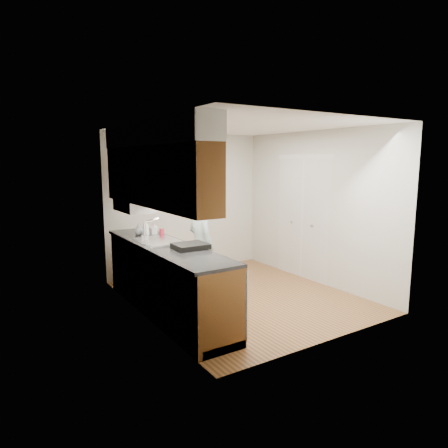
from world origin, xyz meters
The scene contains 15 objects.
floor centered at (0.00, 0.00, 0.00)m, with size 3.50×3.50×0.00m, color #9F683C.
ceiling centered at (0.00, 0.00, 2.50)m, with size 3.50×3.50×0.00m, color white.
wall_left centered at (-1.50, 0.00, 1.25)m, with size 0.02×3.50×2.50m, color beige.
wall_right centered at (1.50, 0.00, 1.25)m, with size 0.02×3.50×2.50m, color beige.
wall_back centered at (0.00, 1.75, 1.25)m, with size 3.00×0.02×2.50m, color beige.
counter centered at (-1.20, 0.00, 0.49)m, with size 0.64×2.80×1.30m.
upper_cabinets centered at (-1.33, 0.05, 1.95)m, with size 0.47×2.80×1.21m.
closet_door centered at (1.49, 0.30, 1.02)m, with size 0.02×1.22×2.05m, color white.
floor_mat centered at (-0.51, 0.31, 0.01)m, with size 0.49×0.83×0.02m, color #565658.
person centered at (-0.51, 0.31, 0.87)m, with size 0.60×0.40×1.71m, color #96B2B6.
soap_bottle_a centered at (-1.21, 0.67, 1.06)m, with size 0.09×0.09×0.24m, color silver.
soap_bottle_b centered at (-1.05, 0.74, 1.03)m, with size 0.08×0.08×0.17m, color silver.
soap_bottle_c centered at (-1.25, 0.84, 1.02)m, with size 0.13×0.13×0.17m, color silver.
soda_can centered at (-1.03, 0.52, 1.00)m, with size 0.06×0.06×0.11m, color #AD1D35.
dish_rack centered at (-1.05, -0.41, 0.97)m, with size 0.41×0.34×0.06m, color black.
Camera 1 is at (-3.30, -4.70, 2.02)m, focal length 32.00 mm.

